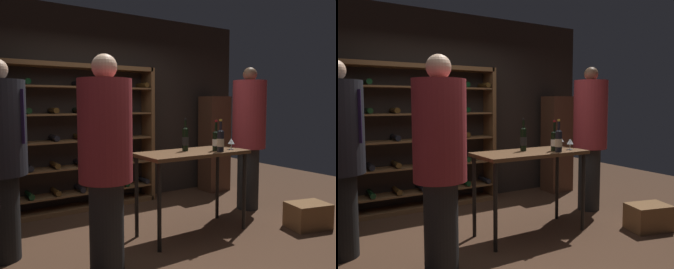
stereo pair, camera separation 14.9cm
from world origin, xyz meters
The scene contains 14 objects.
ground_plane centered at (0.00, 0.00, 0.00)m, with size 9.75×9.75×0.00m, color #472D1E.
back_wall centered at (0.00, 1.88, 1.44)m, with size 5.34×0.10×2.88m, color black.
wine_rack centered at (-0.31, 1.67, 1.01)m, with size 2.32×0.32×2.05m.
tasting_table centered at (0.45, 0.05, 0.85)m, with size 1.30×0.58×0.96m.
person_bystander_dark_jacket centered at (-1.50, 0.49, 1.06)m, with size 0.49×0.49×1.93m.
person_guest_plum_blouse centered at (1.72, 0.39, 1.12)m, with size 0.47×0.47×2.01m.
person_bystander_red_print centered at (-0.77, -0.30, 1.06)m, with size 0.47×0.47×1.93m.
wine_crate centered at (1.74, -0.59, 0.15)m, with size 0.48×0.34×0.30m, color brown.
display_cabinet centered at (2.04, 1.49, 0.81)m, with size 0.44×0.36×1.63m, color #4C2D1E.
wine_bottle_gold_foil centered at (0.69, -0.16, 1.10)m, with size 0.08×0.08×0.37m.
wine_bottle_amber_reserve centered at (0.41, 0.13, 1.10)m, with size 0.07×0.07×0.38m.
wine_bottle_green_slim centered at (0.72, -0.05, 1.08)m, with size 0.08×0.08×0.36m.
wine_glass_stemmed_center centered at (0.95, -0.06, 1.05)m, with size 0.08×0.08×0.13m.
wine_glass_stemmed_left centered at (1.03, 0.20, 1.06)m, with size 0.08×0.08×0.13m.
Camera 1 is at (-2.01, -3.16, 1.51)m, focal length 37.95 mm.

